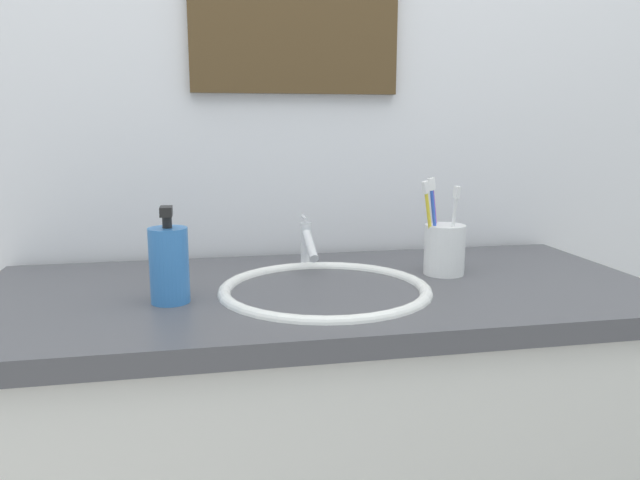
{
  "coord_description": "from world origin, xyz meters",
  "views": [
    {
      "loc": [
        -0.22,
        -1.09,
        1.15
      ],
      "look_at": [
        -0.0,
        -0.01,
        0.94
      ],
      "focal_mm": 33.94,
      "sensor_mm": 36.0,
      "label": 1
    }
  ],
  "objects_px": {
    "toothbrush_cup": "(444,250)",
    "toothbrush_purple": "(435,218)",
    "toothbrush_yellow": "(429,222)",
    "faucet": "(306,243)",
    "toothbrush_white": "(453,224)",
    "toothbrush_blue": "(434,220)",
    "soap_dispenser": "(169,264)",
    "wall_mirror": "(295,0)"
  },
  "relations": [
    {
      "from": "toothbrush_yellow",
      "to": "soap_dispenser",
      "type": "distance_m",
      "value": 0.51
    },
    {
      "from": "faucet",
      "to": "toothbrush_yellow",
      "type": "distance_m",
      "value": 0.27
    },
    {
      "from": "toothbrush_blue",
      "to": "faucet",
      "type": "bearing_deg",
      "value": 154.73
    },
    {
      "from": "faucet",
      "to": "toothbrush_cup",
      "type": "bearing_deg",
      "value": -22.2
    },
    {
      "from": "toothbrush_white",
      "to": "wall_mirror",
      "type": "distance_m",
      "value": 0.61
    },
    {
      "from": "faucet",
      "to": "toothbrush_yellow",
      "type": "bearing_deg",
      "value": -27.76
    },
    {
      "from": "toothbrush_blue",
      "to": "wall_mirror",
      "type": "height_order",
      "value": "wall_mirror"
    },
    {
      "from": "toothbrush_cup",
      "to": "toothbrush_yellow",
      "type": "height_order",
      "value": "toothbrush_yellow"
    },
    {
      "from": "toothbrush_purple",
      "to": "soap_dispenser",
      "type": "bearing_deg",
      "value": -166.65
    },
    {
      "from": "faucet",
      "to": "wall_mirror",
      "type": "height_order",
      "value": "wall_mirror"
    },
    {
      "from": "toothbrush_yellow",
      "to": "toothbrush_blue",
      "type": "bearing_deg",
      "value": 27.25
    },
    {
      "from": "toothbrush_blue",
      "to": "toothbrush_white",
      "type": "bearing_deg",
      "value": -26.39
    },
    {
      "from": "toothbrush_yellow",
      "to": "toothbrush_purple",
      "type": "distance_m",
      "value": 0.05
    },
    {
      "from": "toothbrush_cup",
      "to": "toothbrush_purple",
      "type": "bearing_deg",
      "value": 115.23
    },
    {
      "from": "toothbrush_yellow",
      "to": "soap_dispenser",
      "type": "relative_size",
      "value": 1.12
    },
    {
      "from": "toothbrush_blue",
      "to": "toothbrush_purple",
      "type": "xyz_separation_m",
      "value": [
        0.01,
        0.03,
        -0.0
      ]
    },
    {
      "from": "toothbrush_purple",
      "to": "soap_dispenser",
      "type": "distance_m",
      "value": 0.54
    },
    {
      "from": "toothbrush_cup",
      "to": "toothbrush_yellow",
      "type": "relative_size",
      "value": 0.54
    },
    {
      "from": "toothbrush_yellow",
      "to": "toothbrush_blue",
      "type": "relative_size",
      "value": 0.98
    },
    {
      "from": "toothbrush_blue",
      "to": "toothbrush_white",
      "type": "relative_size",
      "value": 1.08
    },
    {
      "from": "soap_dispenser",
      "to": "wall_mirror",
      "type": "bearing_deg",
      "value": 52.11
    },
    {
      "from": "toothbrush_cup",
      "to": "toothbrush_yellow",
      "type": "bearing_deg",
      "value": -164.01
    },
    {
      "from": "toothbrush_cup",
      "to": "toothbrush_purple",
      "type": "relative_size",
      "value": 0.54
    },
    {
      "from": "toothbrush_white",
      "to": "toothbrush_yellow",
      "type": "bearing_deg",
      "value": 167.56
    },
    {
      "from": "faucet",
      "to": "wall_mirror",
      "type": "bearing_deg",
      "value": 88.63
    },
    {
      "from": "faucet",
      "to": "toothbrush_purple",
      "type": "bearing_deg",
      "value": -17.88
    },
    {
      "from": "soap_dispenser",
      "to": "wall_mirror",
      "type": "relative_size",
      "value": 0.36
    },
    {
      "from": "soap_dispenser",
      "to": "wall_mirror",
      "type": "xyz_separation_m",
      "value": [
        0.28,
        0.36,
        0.5
      ]
    },
    {
      "from": "toothbrush_white",
      "to": "toothbrush_purple",
      "type": "bearing_deg",
      "value": 112.46
    },
    {
      "from": "toothbrush_blue",
      "to": "soap_dispenser",
      "type": "distance_m",
      "value": 0.53
    },
    {
      "from": "faucet",
      "to": "toothbrush_cup",
      "type": "height_order",
      "value": "faucet"
    },
    {
      "from": "toothbrush_yellow",
      "to": "toothbrush_blue",
      "type": "xyz_separation_m",
      "value": [
        0.01,
        0.01,
        0.0
      ]
    },
    {
      "from": "faucet",
      "to": "soap_dispenser",
      "type": "height_order",
      "value": "soap_dispenser"
    },
    {
      "from": "toothbrush_cup",
      "to": "toothbrush_yellow",
      "type": "distance_m",
      "value": 0.07
    },
    {
      "from": "toothbrush_cup",
      "to": "toothbrush_blue",
      "type": "bearing_deg",
      "value": -169.94
    },
    {
      "from": "toothbrush_white",
      "to": "wall_mirror",
      "type": "xyz_separation_m",
      "value": [
        -0.27,
        0.28,
        0.46
      ]
    },
    {
      "from": "toothbrush_cup",
      "to": "toothbrush_blue",
      "type": "xyz_separation_m",
      "value": [
        -0.03,
        -0.0,
        0.06
      ]
    },
    {
      "from": "toothbrush_cup",
      "to": "toothbrush_white",
      "type": "xyz_separation_m",
      "value": [
        0.01,
        -0.02,
        0.06
      ]
    },
    {
      "from": "toothbrush_cup",
      "to": "toothbrush_purple",
      "type": "xyz_separation_m",
      "value": [
        -0.01,
        0.03,
        0.06
      ]
    },
    {
      "from": "faucet",
      "to": "toothbrush_white",
      "type": "distance_m",
      "value": 0.31
    },
    {
      "from": "soap_dispenser",
      "to": "toothbrush_purple",
      "type": "bearing_deg",
      "value": 13.35
    },
    {
      "from": "toothbrush_purple",
      "to": "toothbrush_yellow",
      "type": "bearing_deg",
      "value": -124.54
    }
  ]
}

